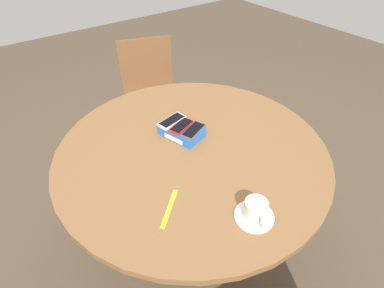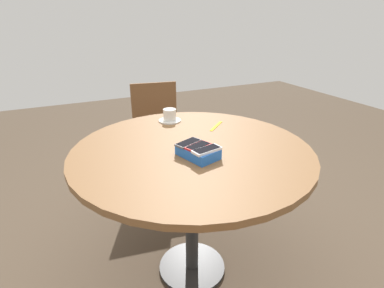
{
  "view_description": "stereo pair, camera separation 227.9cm",
  "coord_description": "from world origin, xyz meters",
  "px_view_note": "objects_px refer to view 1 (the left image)",
  "views": [
    {
      "loc": [
        0.78,
        -0.57,
        1.59
      ],
      "look_at": [
        0.0,
        0.0,
        0.79
      ],
      "focal_mm": 28.0,
      "sensor_mm": 36.0,
      "label": 1
    },
    {
      "loc": [
        -1.19,
        0.55,
        1.35
      ],
      "look_at": [
        0.0,
        0.0,
        0.79
      ],
      "focal_mm": 28.0,
      "sensor_mm": 36.0,
      "label": 2
    }
  ],
  "objects_px": {
    "phone_gray": "(193,130)",
    "saucer": "(254,216)",
    "coffee_cup": "(256,210)",
    "round_table": "(192,163)",
    "phone_white": "(171,121)",
    "lanyard_strap": "(169,208)",
    "phone_box": "(182,131)",
    "phone_red": "(181,126)",
    "chair_near_window": "(152,99)"
  },
  "relations": [
    {
      "from": "lanyard_strap",
      "to": "phone_gray",
      "type": "bearing_deg",
      "value": 131.28
    },
    {
      "from": "lanyard_strap",
      "to": "phone_white",
      "type": "bearing_deg",
      "value": 145.67
    },
    {
      "from": "phone_red",
      "to": "coffee_cup",
      "type": "bearing_deg",
      "value": -6.73
    },
    {
      "from": "phone_red",
      "to": "saucer",
      "type": "bearing_deg",
      "value": -6.66
    },
    {
      "from": "phone_box",
      "to": "saucer",
      "type": "height_order",
      "value": "phone_box"
    },
    {
      "from": "lanyard_strap",
      "to": "chair_near_window",
      "type": "height_order",
      "value": "chair_near_window"
    },
    {
      "from": "coffee_cup",
      "to": "lanyard_strap",
      "type": "xyz_separation_m",
      "value": [
        -0.2,
        -0.21,
        -0.04
      ]
    },
    {
      "from": "phone_red",
      "to": "lanyard_strap",
      "type": "xyz_separation_m",
      "value": [
        0.31,
        -0.27,
        -0.05
      ]
    },
    {
      "from": "lanyard_strap",
      "to": "phone_red",
      "type": "bearing_deg",
      "value": 139.38
    },
    {
      "from": "phone_gray",
      "to": "lanyard_strap",
      "type": "bearing_deg",
      "value": -48.72
    },
    {
      "from": "phone_gray",
      "to": "saucer",
      "type": "bearing_deg",
      "value": -10.41
    },
    {
      "from": "round_table",
      "to": "phone_box",
      "type": "height_order",
      "value": "phone_box"
    },
    {
      "from": "coffee_cup",
      "to": "lanyard_strap",
      "type": "height_order",
      "value": "coffee_cup"
    },
    {
      "from": "phone_white",
      "to": "saucer",
      "type": "distance_m",
      "value": 0.57
    },
    {
      "from": "phone_box",
      "to": "phone_gray",
      "type": "bearing_deg",
      "value": 20.96
    },
    {
      "from": "phone_box",
      "to": "round_table",
      "type": "bearing_deg",
      "value": -9.49
    },
    {
      "from": "round_table",
      "to": "chair_near_window",
      "type": "relative_size",
      "value": 1.36
    },
    {
      "from": "round_table",
      "to": "phone_gray",
      "type": "height_order",
      "value": "phone_gray"
    },
    {
      "from": "coffee_cup",
      "to": "chair_near_window",
      "type": "relative_size",
      "value": 0.12
    },
    {
      "from": "lanyard_strap",
      "to": "coffee_cup",
      "type": "bearing_deg",
      "value": 46.08
    },
    {
      "from": "phone_white",
      "to": "saucer",
      "type": "bearing_deg",
      "value": -4.26
    },
    {
      "from": "round_table",
      "to": "chair_near_window",
      "type": "distance_m",
      "value": 1.0
    },
    {
      "from": "saucer",
      "to": "phone_red",
      "type": "bearing_deg",
      "value": 173.34
    },
    {
      "from": "phone_gray",
      "to": "chair_near_window",
      "type": "xyz_separation_m",
      "value": [
        -0.88,
        0.28,
        -0.37
      ]
    },
    {
      "from": "phone_white",
      "to": "phone_gray",
      "type": "bearing_deg",
      "value": 20.53
    },
    {
      "from": "round_table",
      "to": "lanyard_strap",
      "type": "xyz_separation_m",
      "value": [
        0.21,
        -0.25,
        0.09
      ]
    },
    {
      "from": "phone_box",
      "to": "phone_white",
      "type": "xyz_separation_m",
      "value": [
        -0.05,
        -0.02,
        0.03
      ]
    },
    {
      "from": "phone_box",
      "to": "coffee_cup",
      "type": "xyz_separation_m",
      "value": [
        0.51,
        -0.06,
        0.02
      ]
    },
    {
      "from": "round_table",
      "to": "coffee_cup",
      "type": "distance_m",
      "value": 0.44
    },
    {
      "from": "phone_box",
      "to": "lanyard_strap",
      "type": "xyz_separation_m",
      "value": [
        0.31,
        -0.27,
        -0.02
      ]
    },
    {
      "from": "round_table",
      "to": "phone_white",
      "type": "xyz_separation_m",
      "value": [
        -0.15,
        -0.0,
        0.14
      ]
    },
    {
      "from": "saucer",
      "to": "coffee_cup",
      "type": "distance_m",
      "value": 0.04
    },
    {
      "from": "phone_red",
      "to": "saucer",
      "type": "xyz_separation_m",
      "value": [
        0.51,
        -0.06,
        -0.05
      ]
    },
    {
      "from": "saucer",
      "to": "lanyard_strap",
      "type": "relative_size",
      "value": 0.8
    },
    {
      "from": "chair_near_window",
      "to": "saucer",
      "type": "bearing_deg",
      "value": -15.02
    },
    {
      "from": "round_table",
      "to": "lanyard_strap",
      "type": "relative_size",
      "value": 6.88
    },
    {
      "from": "phone_white",
      "to": "phone_gray",
      "type": "xyz_separation_m",
      "value": [
        0.11,
        0.04,
        -0.0
      ]
    },
    {
      "from": "phone_box",
      "to": "phone_red",
      "type": "bearing_deg",
      "value": -71.5
    },
    {
      "from": "phone_gray",
      "to": "lanyard_strap",
      "type": "height_order",
      "value": "phone_gray"
    },
    {
      "from": "phone_red",
      "to": "chair_near_window",
      "type": "xyz_separation_m",
      "value": [
        -0.83,
        0.3,
        -0.37
      ]
    },
    {
      "from": "saucer",
      "to": "round_table",
      "type": "bearing_deg",
      "value": 173.75
    },
    {
      "from": "round_table",
      "to": "phone_gray",
      "type": "xyz_separation_m",
      "value": [
        -0.04,
        0.04,
        0.14
      ]
    },
    {
      "from": "phone_box",
      "to": "phone_white",
      "type": "height_order",
      "value": "phone_white"
    },
    {
      "from": "phone_box",
      "to": "saucer",
      "type": "xyz_separation_m",
      "value": [
        0.51,
        -0.06,
        -0.02
      ]
    },
    {
      "from": "phone_white",
      "to": "lanyard_strap",
      "type": "xyz_separation_m",
      "value": [
        0.37,
        -0.25,
        -0.05
      ]
    },
    {
      "from": "coffee_cup",
      "to": "chair_near_window",
      "type": "xyz_separation_m",
      "value": [
        -1.34,
        0.36,
        -0.36
      ]
    },
    {
      "from": "saucer",
      "to": "phone_gray",
      "type": "bearing_deg",
      "value": 169.59
    },
    {
      "from": "phone_red",
      "to": "phone_gray",
      "type": "xyz_separation_m",
      "value": [
        0.06,
        0.02,
        -0.0
      ]
    },
    {
      "from": "round_table",
      "to": "lanyard_strap",
      "type": "distance_m",
      "value": 0.34
    },
    {
      "from": "phone_white",
      "to": "lanyard_strap",
      "type": "relative_size",
      "value": 0.83
    }
  ]
}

